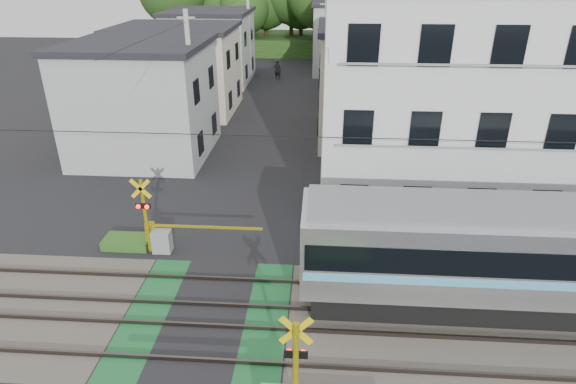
{
  "coord_description": "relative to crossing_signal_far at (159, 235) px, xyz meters",
  "views": [
    {
      "loc": [
        3.39,
        -11.76,
        10.06
      ],
      "look_at": [
        2.23,
        5.0,
        2.03
      ],
      "focal_mm": 30.0,
      "sensor_mm": 36.0,
      "label": 1
    }
  ],
  "objects": [
    {
      "name": "ground",
      "position": [
        2.59,
        -3.65,
        -0.71
      ],
      "size": [
        120.0,
        120.0,
        0.0
      ],
      "primitive_type": "plane",
      "color": "black"
    },
    {
      "name": "track_bed",
      "position": [
        2.59,
        -3.65,
        -0.67
      ],
      "size": [
        120.0,
        120.0,
        0.14
      ],
      "color": "#47423A",
      "rests_on": "ground"
    },
    {
      "name": "crossing_signal_far",
      "position": [
        0.0,
        0.0,
        0.0
      ],
      "size": [
        4.74,
        0.65,
        3.09
      ],
      "color": "yellow",
      "rests_on": "ground"
    },
    {
      "name": "apartment_block",
      "position": [
        11.09,
        5.84,
        3.94
      ],
      "size": [
        10.2,
        8.36,
        9.3
      ],
      "color": "silver",
      "rests_on": "ground"
    },
    {
      "name": "houses_row",
      "position": [
        2.84,
        22.27,
        2.53
      ],
      "size": [
        22.07,
        31.35,
        6.8
      ],
      "color": "#9C9EA0",
      "rests_on": "ground"
    },
    {
      "name": "tree_hill",
      "position": [
        2.79,
        44.79,
        4.62
      ],
      "size": [
        40.0,
        13.18,
        11.02
      ],
      "color": "#264717",
      "rests_on": "ground"
    },
    {
      "name": "catenary",
      "position": [
        8.59,
        -3.62,
        2.98
      ],
      "size": [
        60.0,
        5.04,
        7.0
      ],
      "color": "#2D2D33",
      "rests_on": "ground"
    },
    {
      "name": "utility_poles",
      "position": [
        1.53,
        19.35,
        3.37
      ],
      "size": [
        7.9,
        42.0,
        8.0
      ],
      "color": "#A5A5A0",
      "rests_on": "ground"
    },
    {
      "name": "pedestrian",
      "position": [
        1.81,
        30.3,
        0.22
      ],
      "size": [
        0.78,
        0.63,
        1.86
      ],
      "primitive_type": "imported",
      "rotation": [
        0.0,
        0.0,
        2.83
      ],
      "color": "black",
      "rests_on": "ground"
    },
    {
      "name": "weed_patches",
      "position": [
        4.34,
        -3.74,
        -0.53
      ],
      "size": [
        10.25,
        8.8,
        0.4
      ],
      "color": "#2D5E1E",
      "rests_on": "ground"
    }
  ]
}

